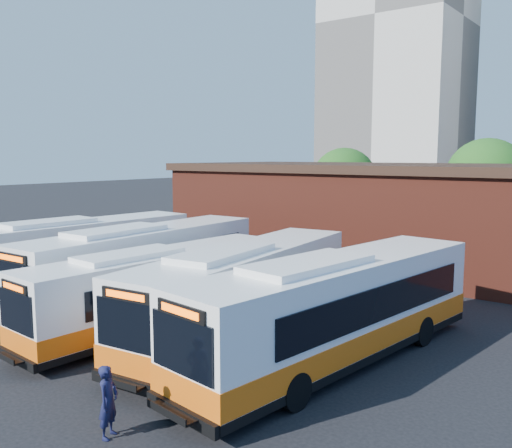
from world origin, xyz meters
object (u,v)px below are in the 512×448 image
Objects in this scene: bus_farwest at (78,255)px; bus_west at (144,267)px; transit_worker at (108,402)px; bus_east at (338,313)px; bus_mideast at (245,294)px; bus_midwest at (160,292)px.

bus_west is (5.20, -0.00, 0.02)m from bus_farwest.
transit_worker is (14.12, -8.97, -0.75)m from bus_farwest.
transit_worker is (-2.11, -7.79, -0.77)m from bus_east.
bus_west and bus_east have the same top height.
bus_east is (4.11, -0.21, 0.04)m from bus_mideast.
bus_mideast is (6.91, -0.96, -0.05)m from bus_west.
transit_worker is (5.31, -6.65, -0.58)m from bus_midwest.
bus_mideast is at bearing -9.44° from transit_worker.
bus_east reaches higher than bus_midwest.
bus_west is 11.09m from bus_east.
bus_east reaches higher than bus_mideast.
transit_worker is (2.01, -8.00, -0.72)m from bus_mideast.
bus_west is at bearing 21.34° from transit_worker.
bus_mideast is at bearing 26.01° from bus_midwest.
bus_farwest reaches higher than bus_mideast.
bus_midwest is at bearing -163.78° from bus_east.
bus_east is at bearing -9.56° from bus_mideast.
bus_east is 7.51× the size of transit_worker.
bus_farwest is at bearing 34.07° from transit_worker.
bus_east is 8.11m from transit_worker.
bus_midwest is 6.67× the size of transit_worker.
bus_farwest is 9.11m from bus_midwest.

